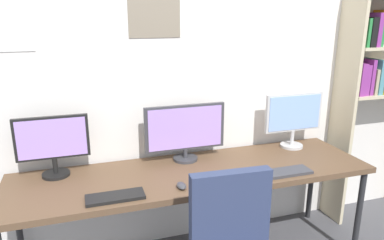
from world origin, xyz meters
name	(u,v)px	position (x,y,z in m)	size (l,w,h in m)	color
wall_back	(177,80)	(0.00, 1.02, 1.30)	(4.87, 0.11, 2.60)	silver
desk	(194,177)	(0.00, 0.60, 0.69)	(2.47, 0.68, 0.74)	brown
bookshelf	(383,53)	(1.72, 0.83, 1.47)	(0.83, 0.28, 2.21)	beige
monitor_left	(53,143)	(-0.90, 0.81, 0.97)	(0.46, 0.18, 0.41)	black
monitor_center	(185,130)	(0.00, 0.81, 0.97)	(0.59, 0.18, 0.42)	#38383D
monitor_right	(294,117)	(0.90, 0.81, 0.99)	(0.49, 0.18, 0.44)	silver
keyboard_left	(115,197)	(-0.56, 0.37, 0.75)	(0.34, 0.13, 0.02)	black
keyboard_right	(284,172)	(0.56, 0.37, 0.75)	(0.38, 0.13, 0.02)	#38383D
computer_mouse	(181,186)	(-0.16, 0.38, 0.76)	(0.06, 0.10, 0.03)	#38383D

